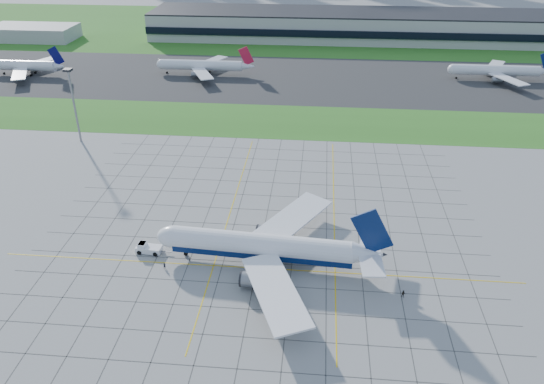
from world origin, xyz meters
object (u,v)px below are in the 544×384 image
object	(u,v)px
light_mast	(73,96)
airliner	(264,246)
pushback_tug	(148,248)
crew_far	(403,294)
crew_near	(165,266)
distant_jet_0	(28,66)
distant_jet_1	(203,65)
distant_jet_2	(497,70)

from	to	relation	value
light_mast	airliner	bearing A→B (deg)	-42.27
pushback_tug	crew_far	world-z (taller)	pushback_tug
crew_near	distant_jet_0	size ratio (longest dim) A/B	0.04
pushback_tug	crew_far	bearing A→B (deg)	-6.62
distant_jet_0	distant_jet_1	size ratio (longest dim) A/B	0.95
distant_jet_2	distant_jet_0	bearing A→B (deg)	-176.78
airliner	crew_near	distance (m)	23.13
crew_near	distant_jet_1	xyz separation A→B (m)	(-22.70, 151.85, 3.70)
airliner	pushback_tug	size ratio (longest dim) A/B	6.19
distant_jet_1	distant_jet_2	xyz separation A→B (m)	(138.17, 4.14, 0.00)
distant_jet_0	crew_far	bearing A→B (deg)	-43.05
distant_jet_1	distant_jet_2	size ratio (longest dim) A/B	0.99
airliner	crew_far	world-z (taller)	airliner
airliner	crew_near	xyz separation A→B (m)	(-22.43, -4.14, -3.89)
crew_near	crew_far	bearing A→B (deg)	-45.56
crew_far	crew_near	bearing A→B (deg)	-169.67
crew_far	pushback_tug	bearing A→B (deg)	-174.83
crew_far	distant_jet_0	bearing A→B (deg)	152.78
distant_jet_1	crew_far	bearing A→B (deg)	-64.17
crew_near	crew_far	world-z (taller)	crew_far
light_mast	distant_jet_1	size ratio (longest dim) A/B	0.57
crew_near	distant_jet_0	bearing A→B (deg)	86.35
pushback_tug	distant_jet_2	distance (m)	192.88
crew_far	distant_jet_1	xyz separation A→B (m)	(-75.99, 156.98, 3.62)
pushback_tug	distant_jet_2	xyz separation A→B (m)	(121.19, 150.01, 3.40)
distant_jet_1	distant_jet_2	distance (m)	138.23
airliner	distant_jet_1	world-z (taller)	airliner
light_mast	pushback_tug	xyz separation A→B (m)	(43.30, -63.10, -15.09)
crew_near	distant_jet_2	distance (m)	194.11
airliner	crew_near	size ratio (longest dim) A/B	34.98
crew_near	crew_far	distance (m)	53.54
distant_jet_0	pushback_tug	bearing A→B (deg)	-53.94
distant_jet_0	light_mast	bearing A→B (deg)	-52.64
pushback_tug	crew_far	xyz separation A→B (m)	(59.01, -11.11, -0.22)
light_mast	distant_jet_1	xyz separation A→B (m)	(26.33, 82.77, -11.69)
crew_far	distant_jet_2	bearing A→B (deg)	84.73
crew_far	distant_jet_1	distance (m)	174.44
distant_jet_0	distant_jet_2	distance (m)	221.69
airliner	pushback_tug	xyz separation A→B (m)	(-28.15, 1.84, -3.59)
light_mast	crew_far	size ratio (longest dim) A/B	14.78
distant_jet_1	crew_near	bearing A→B (deg)	-81.50
crew_near	distant_jet_2	bearing A→B (deg)	13.43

